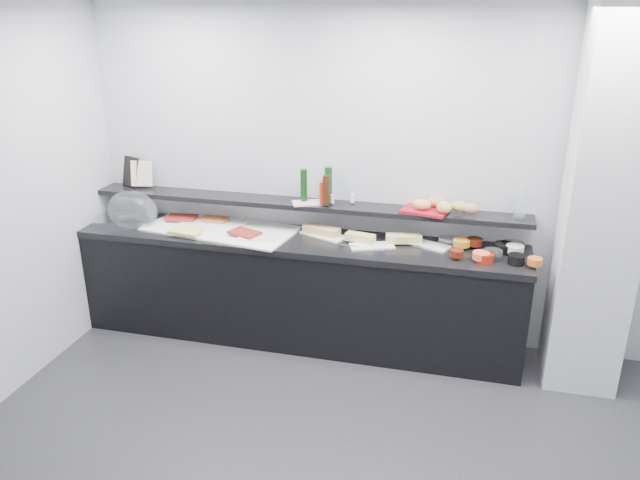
% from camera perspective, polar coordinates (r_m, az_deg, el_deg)
% --- Properties ---
extents(back_wall, '(5.00, 0.02, 2.70)m').
position_cam_1_polar(back_wall, '(4.98, 6.62, 5.51)').
color(back_wall, '#BABDC2').
rests_on(back_wall, ground).
extents(column, '(0.50, 0.50, 2.70)m').
position_cam_1_polar(column, '(4.69, 24.44, 2.73)').
color(column, silver).
rests_on(column, ground).
extents(buffet_cabinet, '(3.60, 0.60, 0.85)m').
position_cam_1_polar(buffet_cabinet, '(5.17, -2.01, -4.74)').
color(buffet_cabinet, black).
rests_on(buffet_cabinet, ground).
extents(counter_top, '(3.62, 0.62, 0.05)m').
position_cam_1_polar(counter_top, '(4.99, -2.08, -0.08)').
color(counter_top, black).
rests_on(counter_top, buffet_cabinet).
extents(wall_shelf, '(3.60, 0.25, 0.04)m').
position_cam_1_polar(wall_shelf, '(5.07, -1.56, 3.30)').
color(wall_shelf, black).
rests_on(wall_shelf, back_wall).
extents(cloche_base, '(0.54, 0.41, 0.04)m').
position_cam_1_polar(cloche_base, '(5.60, -17.19, 1.84)').
color(cloche_base, '#AAABB1').
rests_on(cloche_base, counter_top).
extents(cloche_dome, '(0.47, 0.33, 0.34)m').
position_cam_1_polar(cloche_dome, '(5.47, -16.78, 2.58)').
color(cloche_dome, white).
rests_on(cloche_dome, cloche_base).
extents(linen_runner, '(1.31, 0.76, 0.01)m').
position_cam_1_polar(linen_runner, '(5.23, -9.04, 1.05)').
color(linen_runner, white).
rests_on(linen_runner, counter_top).
extents(platter_meat_a, '(0.41, 0.35, 0.01)m').
position_cam_1_polar(platter_meat_a, '(5.45, -11.56, 1.86)').
color(platter_meat_a, white).
rests_on(platter_meat_a, linen_runner).
extents(food_meat_a, '(0.26, 0.18, 0.02)m').
position_cam_1_polar(food_meat_a, '(5.46, -12.53, 2.02)').
color(food_meat_a, maroon).
rests_on(food_meat_a, platter_meat_a).
extents(platter_salmon, '(0.37, 0.30, 0.01)m').
position_cam_1_polar(platter_salmon, '(5.33, -8.69, 1.63)').
color(platter_salmon, white).
rests_on(platter_salmon, linen_runner).
extents(food_salmon, '(0.23, 0.14, 0.02)m').
position_cam_1_polar(food_salmon, '(5.36, -9.63, 1.87)').
color(food_salmon, '#D0622A').
rests_on(food_salmon, platter_salmon).
extents(platter_cheese, '(0.31, 0.25, 0.01)m').
position_cam_1_polar(platter_cheese, '(5.18, -11.98, 0.82)').
color(platter_cheese, white).
rests_on(platter_cheese, linen_runner).
extents(food_cheese, '(0.27, 0.19, 0.02)m').
position_cam_1_polar(food_cheese, '(5.13, -12.18, 0.80)').
color(food_cheese, '#F2E85E').
rests_on(food_cheese, platter_cheese).
extents(platter_meat_b, '(0.35, 0.27, 0.01)m').
position_cam_1_polar(platter_meat_b, '(4.98, -5.67, 0.35)').
color(platter_meat_b, white).
rests_on(platter_meat_b, linen_runner).
extents(food_meat_b, '(0.28, 0.23, 0.02)m').
position_cam_1_polar(food_meat_b, '(5.01, -6.91, 0.66)').
color(food_meat_b, maroon).
rests_on(food_meat_b, platter_meat_b).
extents(sandwich_plate_left, '(0.42, 0.31, 0.01)m').
position_cam_1_polar(sandwich_plate_left, '(5.02, 0.35, 0.47)').
color(sandwich_plate_left, white).
rests_on(sandwich_plate_left, counter_top).
extents(sandwich_food_left, '(0.32, 0.20, 0.06)m').
position_cam_1_polar(sandwich_food_left, '(5.02, 0.15, 0.91)').
color(sandwich_food_left, '#DBB173').
rests_on(sandwich_food_left, sandwich_plate_left).
extents(tongs_left, '(0.16, 0.03, 0.01)m').
position_cam_1_polar(tongs_left, '(4.95, 1.38, 0.29)').
color(tongs_left, silver).
rests_on(tongs_left, sandwich_plate_left).
extents(sandwich_plate_mid, '(0.37, 0.26, 0.01)m').
position_cam_1_polar(sandwich_plate_mid, '(4.81, 4.77, -0.57)').
color(sandwich_plate_mid, white).
rests_on(sandwich_plate_mid, counter_top).
extents(sandwich_food_mid, '(0.24, 0.13, 0.06)m').
position_cam_1_polar(sandwich_food_mid, '(4.87, 3.69, 0.23)').
color(sandwich_food_mid, '#DFC275').
rests_on(sandwich_food_mid, sandwich_plate_mid).
extents(tongs_mid, '(0.16, 0.01, 0.01)m').
position_cam_1_polar(tongs_mid, '(4.78, 2.69, -0.50)').
color(tongs_mid, '#AAACB0').
rests_on(tongs_mid, sandwich_plate_mid).
extents(sandwich_plate_right, '(0.38, 0.27, 0.01)m').
position_cam_1_polar(sandwich_plate_right, '(4.89, 9.80, -0.43)').
color(sandwich_plate_right, white).
rests_on(sandwich_plate_right, counter_top).
extents(sandwich_food_right, '(0.29, 0.17, 0.06)m').
position_cam_1_polar(sandwich_food_right, '(4.89, 7.66, 0.16)').
color(sandwich_food_right, '#E6CF78').
rests_on(sandwich_food_right, sandwich_plate_right).
extents(tongs_right, '(0.16, 0.04, 0.01)m').
position_cam_1_polar(tongs_right, '(4.86, 8.34, -0.37)').
color(tongs_right, silver).
rests_on(tongs_right, sandwich_plate_right).
extents(bowl_glass_fruit, '(0.23, 0.23, 0.07)m').
position_cam_1_polar(bowl_glass_fruit, '(4.89, 11.87, -0.25)').
color(bowl_glass_fruit, white).
rests_on(bowl_glass_fruit, counter_top).
extents(fill_glass_fruit, '(0.14, 0.14, 0.05)m').
position_cam_1_polar(fill_glass_fruit, '(4.88, 12.82, -0.24)').
color(fill_glass_fruit, orange).
rests_on(fill_glass_fruit, bowl_glass_fruit).
extents(bowl_black_jam, '(0.18, 0.18, 0.07)m').
position_cam_1_polar(bowl_black_jam, '(4.89, 16.47, -0.70)').
color(bowl_black_jam, black).
rests_on(bowl_black_jam, counter_top).
extents(fill_black_jam, '(0.15, 0.15, 0.05)m').
position_cam_1_polar(fill_black_jam, '(4.92, 13.96, -0.15)').
color(fill_black_jam, '#54170C').
rests_on(fill_black_jam, bowl_black_jam).
extents(bowl_glass_cream, '(0.19, 0.19, 0.07)m').
position_cam_1_polar(bowl_glass_cream, '(4.92, 17.21, -0.63)').
color(bowl_glass_cream, white).
rests_on(bowl_glass_cream, counter_top).
extents(fill_glass_cream, '(0.16, 0.16, 0.05)m').
position_cam_1_polar(fill_glass_cream, '(4.86, 17.38, -0.77)').
color(fill_glass_cream, silver).
rests_on(fill_glass_cream, bowl_glass_cream).
extents(bowl_red_jam, '(0.16, 0.16, 0.07)m').
position_cam_1_polar(bowl_red_jam, '(4.67, 14.83, -1.55)').
color(bowl_red_jam, '#9C1E0E').
rests_on(bowl_red_jam, counter_top).
extents(fill_red_jam, '(0.11, 0.11, 0.05)m').
position_cam_1_polar(fill_red_jam, '(4.67, 12.37, -1.17)').
color(fill_red_jam, '#53180B').
rests_on(fill_red_jam, bowl_red_jam).
extents(bowl_glass_salmon, '(0.15, 0.15, 0.07)m').
position_cam_1_polar(bowl_glass_salmon, '(4.74, 15.52, -1.30)').
color(bowl_glass_salmon, silver).
rests_on(bowl_glass_salmon, counter_top).
extents(fill_glass_salmon, '(0.13, 0.13, 0.05)m').
position_cam_1_polar(fill_glass_salmon, '(4.66, 14.52, -1.39)').
color(fill_glass_salmon, '#FB5E3D').
rests_on(fill_glass_salmon, bowl_glass_salmon).
extents(bowl_black_fruit, '(0.12, 0.12, 0.07)m').
position_cam_1_polar(bowl_black_fruit, '(4.70, 17.51, -1.70)').
color(bowl_black_fruit, black).
rests_on(bowl_black_fruit, counter_top).
extents(fill_black_fruit, '(0.14, 0.14, 0.05)m').
position_cam_1_polar(fill_black_fruit, '(4.67, 19.05, -1.86)').
color(fill_black_fruit, '#D05E1C').
rests_on(fill_black_fruit, bowl_black_fruit).
extents(framed_print, '(0.20, 0.14, 0.26)m').
position_cam_1_polar(framed_print, '(5.70, -16.92, 6.00)').
color(framed_print, black).
rests_on(framed_print, wall_shelf).
extents(print_art, '(0.19, 0.09, 0.22)m').
position_cam_1_polar(print_art, '(5.62, -16.00, 5.87)').
color(print_art, beige).
rests_on(print_art, framed_print).
extents(condiment_tray, '(0.29, 0.24, 0.01)m').
position_cam_1_polar(condiment_tray, '(5.01, -1.11, 3.42)').
color(condiment_tray, white).
rests_on(condiment_tray, wall_shelf).
extents(bottle_green_a, '(0.06, 0.06, 0.26)m').
position_cam_1_polar(bottle_green_a, '(5.01, -1.49, 5.04)').
color(bottle_green_a, black).
rests_on(bottle_green_a, condiment_tray).
extents(bottle_brown, '(0.07, 0.07, 0.24)m').
position_cam_1_polar(bottle_brown, '(4.91, 0.56, 4.57)').
color(bottle_brown, '#341809').
rests_on(bottle_brown, condiment_tray).
extents(bottle_green_b, '(0.07, 0.07, 0.28)m').
position_cam_1_polar(bottle_green_b, '(5.00, 0.76, 5.13)').
color(bottle_green_b, '#0F3A18').
rests_on(bottle_green_b, condiment_tray).
extents(bottle_hot, '(0.05, 0.05, 0.18)m').
position_cam_1_polar(bottle_hot, '(4.94, 0.23, 4.32)').
color(bottle_hot, red).
rests_on(bottle_hot, condiment_tray).
extents(shaker_salt, '(0.04, 0.04, 0.07)m').
position_cam_1_polar(shaker_salt, '(5.00, 2.98, 3.85)').
color(shaker_salt, white).
rests_on(shaker_salt, condiment_tray).
extents(shaker_pepper, '(0.04, 0.04, 0.07)m').
position_cam_1_polar(shaker_pepper, '(4.98, 1.13, 3.80)').
color(shaker_pepper, silver).
rests_on(shaker_pepper, condiment_tray).
extents(bread_tray, '(0.39, 0.31, 0.02)m').
position_cam_1_polar(bread_tray, '(4.88, 9.60, 2.68)').
color(bread_tray, maroon).
rests_on(bread_tray, wall_shelf).
extents(bread_roll_n, '(0.16, 0.13, 0.08)m').
position_cam_1_polar(bread_roll_n, '(4.94, 10.60, 3.47)').
color(bread_roll_n, '#C17C49').
rests_on(bread_roll_n, bread_tray).
extents(bread_roll_sw, '(0.15, 0.10, 0.08)m').
position_cam_1_polar(bread_roll_sw, '(4.85, 9.29, 3.23)').
color(bread_roll_sw, '#D8A252').
rests_on(bread_roll_sw, bread_tray).
extents(bread_roll_s, '(0.14, 0.11, 0.08)m').
position_cam_1_polar(bread_roll_s, '(4.79, 11.26, 2.87)').
color(bread_roll_s, tan).
rests_on(bread_roll_s, bread_tray).
extents(bread_roll_se, '(0.13, 0.09, 0.08)m').
position_cam_1_polar(bread_roll_se, '(4.83, 13.62, 2.81)').
color(bread_roll_se, '#BE7848').
rests_on(bread_roll_se, bread_tray).
extents(bread_roll_midw, '(0.13, 0.09, 0.08)m').
position_cam_1_polar(bread_roll_midw, '(4.84, 11.31, 3.04)').
color(bread_roll_midw, gold).
rests_on(bread_roll_midw, bread_tray).
extents(bread_roll_mide, '(0.17, 0.12, 0.08)m').
position_cam_1_polar(bread_roll_mide, '(4.86, 12.72, 3.00)').
color(bread_roll_mide, '#B69045').
rests_on(bread_roll_mide, bread_tray).
extents(carafe, '(0.11, 0.11, 0.30)m').
position_cam_1_polar(carafe, '(4.83, 17.90, 3.49)').
color(carafe, white).
rests_on(carafe, wall_shelf).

